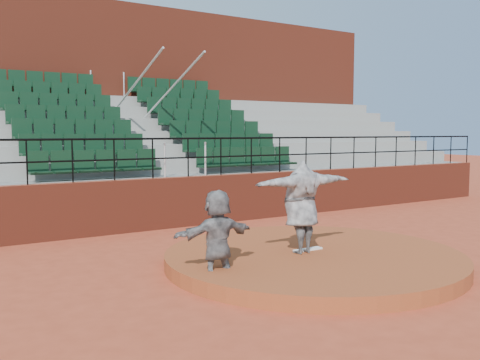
% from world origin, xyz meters
% --- Properties ---
extents(ground, '(90.00, 90.00, 0.00)m').
position_xyz_m(ground, '(0.00, 0.00, 0.00)').
color(ground, '#AD4127').
rests_on(ground, ground).
extents(pitchers_mound, '(5.50, 5.50, 0.25)m').
position_xyz_m(pitchers_mound, '(0.00, 0.00, 0.12)').
color(pitchers_mound, '#974421').
rests_on(pitchers_mound, ground).
extents(pitching_rubber, '(0.60, 0.15, 0.03)m').
position_xyz_m(pitching_rubber, '(0.00, 0.15, 0.27)').
color(pitching_rubber, white).
rests_on(pitching_rubber, pitchers_mound).
extents(boundary_wall, '(24.00, 0.30, 1.30)m').
position_xyz_m(boundary_wall, '(0.00, 5.00, 0.65)').
color(boundary_wall, maroon).
rests_on(boundary_wall, ground).
extents(wall_railing, '(24.04, 0.05, 1.03)m').
position_xyz_m(wall_railing, '(0.00, 5.00, 2.03)').
color(wall_railing, black).
rests_on(wall_railing, boundary_wall).
extents(seating_deck, '(24.00, 5.97, 4.63)m').
position_xyz_m(seating_deck, '(0.00, 8.65, 1.44)').
color(seating_deck, gray).
rests_on(seating_deck, ground).
extents(press_box_facade, '(24.00, 3.00, 7.10)m').
position_xyz_m(press_box_facade, '(0.00, 12.60, 3.55)').
color(press_box_facade, maroon).
rests_on(press_box_facade, ground).
extents(pitcher, '(2.11, 0.62, 1.70)m').
position_xyz_m(pitcher, '(-0.25, 0.05, 1.10)').
color(pitcher, black).
rests_on(pitcher, pitchers_mound).
extents(fielder, '(1.45, 0.49, 1.55)m').
position_xyz_m(fielder, '(-2.12, -0.09, 0.77)').
color(fielder, black).
rests_on(fielder, ground).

